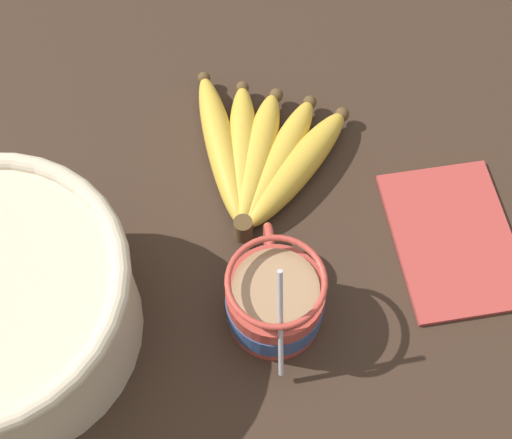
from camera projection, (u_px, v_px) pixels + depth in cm
name	position (u px, v px, depth cm)	size (l,w,h in cm)	color
table	(272.00, 303.00, 75.34)	(138.40, 138.40, 3.55)	#332319
coffee_mug	(278.00, 301.00, 69.56)	(14.94, 9.71, 14.68)	#B23D33
banana_bunch	(261.00, 157.00, 80.00)	(23.19, 18.82, 4.25)	#4C381E
napkin	(453.00, 239.00, 76.70)	(18.89, 13.91, 0.60)	#A33833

